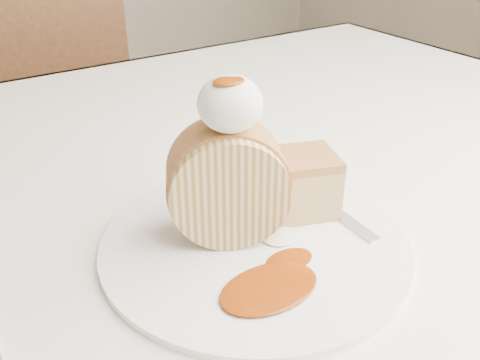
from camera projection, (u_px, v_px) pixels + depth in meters
table at (188, 224)px, 0.70m from camera, size 1.40×0.90×0.75m
chair_far at (25, 114)px, 1.30m from camera, size 0.50×0.50×0.98m
plate at (255, 242)px, 0.51m from camera, size 0.37×0.37×0.01m
roulade_slice at (228, 184)px, 0.49m from camera, size 0.12×0.10×0.11m
cake_chunk at (302, 187)px, 0.54m from camera, size 0.08×0.08×0.05m
whipped_cream at (230, 104)px, 0.45m from camera, size 0.06×0.06×0.05m
caramel_drizzle at (229, 74)px, 0.43m from camera, size 0.03×0.02×0.01m
caramel_pool at (269, 288)px, 0.44m from camera, size 0.11×0.09×0.00m
fork at (334, 210)px, 0.55m from camera, size 0.03×0.17×0.00m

